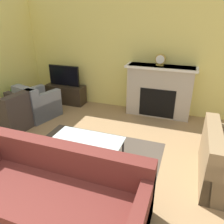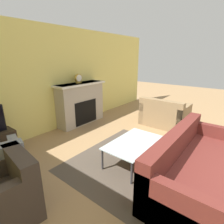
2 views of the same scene
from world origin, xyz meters
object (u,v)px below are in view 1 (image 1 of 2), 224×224
Objects in this scene: tv at (64,76)px; coffee_table at (86,143)px; armchair_by_window at (12,115)px; armchair_accent at (38,105)px; potted_plant at (19,94)px; couch_sectional at (55,196)px; mantel_clock at (160,60)px.

tv reaches higher than coffee_table.
tv is at bearing 174.74° from armchair_by_window.
armchair_accent reaches higher than potted_plant.
couch_sectional and armchair_by_window have the same top height.
coffee_table is at bearing -108.25° from mantel_clock.
armchair_by_window is 0.86m from potted_plant.
armchair_accent is 2.23m from coffee_table.
mantel_clock reaches higher than couch_sectional.
armchair_accent is 3.70× the size of mantel_clock.
potted_plant is (-0.40, 0.74, 0.18)m from armchair_by_window.
armchair_accent is (-1.97, 2.28, 0.02)m from couch_sectional.
mantel_clock reaches higher than coffee_table.
coffee_table is 2.81m from potted_plant.
coffee_table is at bearing 80.31° from armchair_by_window.
mantel_clock is (0.67, 3.40, 1.07)m from couch_sectional.
potted_plant is at bearing 136.95° from couch_sectional.
armchair_by_window is (-2.17, 1.66, 0.01)m from couch_sectional.
potted_plant is at bearing 151.57° from coffee_table.
potted_plant is 3.50m from mantel_clock.
potted_plant reaches higher than coffee_table.
tv is 0.90× the size of armchair_accent.
armchair_by_window is (-0.35, -1.66, -0.48)m from tv.
couch_sectional is at bearing -61.27° from tv.
couch_sectional is 1.95× the size of coffee_table.
tv reaches higher than armchair_by_window.
couch_sectional is at bearing -84.80° from coffee_table.
tv is 0.38× the size of couch_sectional.
potted_plant is 2.80× the size of mantel_clock.
armchair_by_window reaches higher than potted_plant.
couch_sectional is 2.74m from armchair_by_window.
armchair_by_window is 0.80× the size of coffee_table.
potted_plant is (-0.75, -0.93, -0.30)m from tv.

